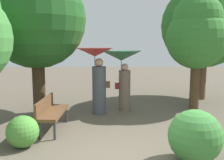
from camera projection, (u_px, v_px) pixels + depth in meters
The scene contains 9 objects.
ground_plane at pixel (116, 159), 4.94m from camera, with size 40.00×40.00×0.00m, color brown.
person_left at pixel (97, 69), 7.95m from camera, with size 1.14×1.14×2.06m.
person_right at pixel (122, 65), 8.34m from camera, with size 1.32×1.32×1.97m.
park_bench at pixel (51, 111), 6.51m from camera, with size 0.56×1.52×0.83m.
tree_near_right at pixel (204, 19), 9.92m from camera, with size 3.25×3.25×4.96m.
tree_mid_left at pixel (36, 10), 7.77m from camera, with size 3.02×3.02×4.93m.
tree_mid_right at pixel (197, 32), 8.43m from camera, with size 2.02×2.02×3.81m.
bush_path_left at pixel (195, 136), 4.74m from camera, with size 0.99×0.99×0.99m, color #428C3D.
bush_path_right at pixel (23, 132), 5.45m from camera, with size 0.69×0.69×0.69m, color #4C9338.
Camera 1 is at (-0.17, -4.68, 2.18)m, focal length 41.30 mm.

